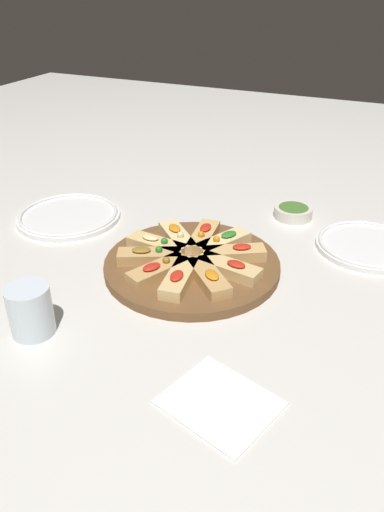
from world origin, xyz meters
name	(u,v)px	position (x,y,z in m)	size (l,w,h in m)	color
ground_plane	(192,269)	(0.00, 0.00, 0.00)	(3.00, 3.00, 0.00)	silver
serving_board	(192,265)	(0.00, 0.00, 0.01)	(0.33, 0.33, 0.02)	brown
focaccia_slice_0	(204,236)	(-0.01, 0.08, 0.03)	(0.05, 0.12, 0.03)	tan
focaccia_slice_1	(177,237)	(-0.06, 0.05, 0.03)	(0.11, 0.11, 0.03)	#E5C689
focaccia_slice_2	(157,245)	(-0.08, 0.01, 0.03)	(0.12, 0.05, 0.03)	#DBB775
focaccia_slice_3	(149,256)	(-0.07, -0.03, 0.03)	(0.12, 0.09, 0.03)	tan
focaccia_slice_4	(158,270)	(-0.03, -0.07, 0.03)	(0.08, 0.12, 0.03)	tan
focaccia_slice_5	(179,278)	(0.01, -0.08, 0.03)	(0.05, 0.12, 0.03)	#DBB775
focaccia_slice_6	(209,277)	(0.06, -0.06, 0.03)	(0.11, 0.11, 0.03)	tan
focaccia_slice_7	(229,268)	(0.08, -0.01, 0.03)	(0.12, 0.06, 0.03)	#DBB775
focaccia_slice_8	(234,253)	(0.07, 0.04, 0.03)	(0.12, 0.09, 0.03)	tan
focaccia_slice_9	(223,242)	(0.03, 0.07, 0.03)	(0.09, 0.12, 0.03)	#E5C689
plate_left	(69,215)	(-0.34, 0.08, 0.01)	(0.23, 0.23, 0.02)	white
plate_right	(367,245)	(0.29, 0.22, 0.01)	(0.20, 0.20, 0.02)	white
water_glass	(30,310)	(-0.15, -0.27, 0.04)	(0.07, 0.07, 0.08)	silver
napkin_stack	(220,402)	(0.17, -0.29, 0.00)	(0.14, 0.12, 0.00)	white
dipping_bowl	(293,212)	(0.12, 0.30, 0.01)	(0.09, 0.09, 0.02)	silver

